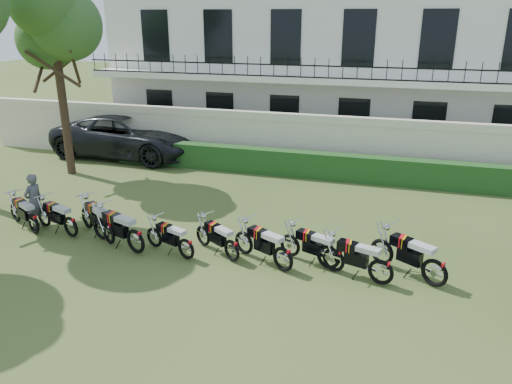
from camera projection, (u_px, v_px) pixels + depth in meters
The scene contains 17 objects.
ground at pixel (250, 257), 13.01m from camera, with size 100.00×100.00×0.00m, color #3C5120.
perimeter_wall at pixel (309, 143), 19.85m from camera, with size 30.00×0.35×2.30m.
hedge at pixel (330, 166), 19.08m from camera, with size 18.00×0.60×1.00m, color #194017.
building at pixel (334, 64), 24.39m from camera, with size 20.40×9.60×7.40m.
tree_west_near at pixel (53, 17), 17.96m from camera, with size 3.40×3.20×7.90m.
motorcycle_0 at pixel (33, 219), 14.21m from camera, with size 1.72×0.98×1.03m.
motorcycle_1 at pixel (70, 222), 13.99m from camera, with size 1.82×0.80×1.03m.
motorcycle_2 at pixel (108, 227), 13.56m from camera, with size 1.80×1.21×1.13m.
motorcycle_3 at pixel (135, 236), 13.00m from camera, with size 2.01×0.91×1.15m.
motorcycle_4 at pixel (186, 244), 12.72m from camera, with size 1.67×0.77×0.96m.
motorcycle_5 at pixel (232, 246), 12.62m from camera, with size 1.58×1.02×0.98m.
motorcycle_6 at pixel (283, 253), 12.10m from camera, with size 1.80×1.02×1.08m.
motorcycle_7 at pixel (334, 254), 12.10m from camera, with size 1.80×0.88×1.04m.
motorcycle_8 at pixel (381, 266), 11.50m from camera, with size 1.91×0.80×1.07m.
motorcycle_9 at pixel (435, 266), 11.40m from camera, with size 1.85×1.22×1.16m.
suv at pixel (129, 136), 22.05m from camera, with size 3.09×6.69×1.86m, color black.
inspector at pixel (34, 201), 14.54m from camera, with size 0.61×0.40×1.67m, color #56575B.
Camera 1 is at (3.47, -11.17, 5.95)m, focal length 35.00 mm.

